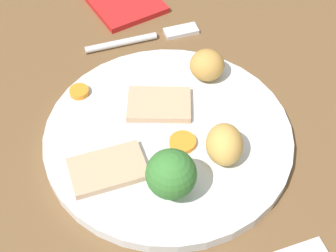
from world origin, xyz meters
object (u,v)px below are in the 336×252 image
(roast_potato_right, at_px, (207,65))
(broccoli_floret, at_px, (171,175))
(carrot_coin_front, at_px, (183,142))
(meat_slice_under, at_px, (159,104))
(roast_potato_left, at_px, (224,144))
(fork, at_px, (146,38))
(folded_napkin, at_px, (123,0))
(meat_slice_main, at_px, (108,169))
(dinner_plate, at_px, (168,136))
(carrot_coin_back, at_px, (79,92))

(roast_potato_right, bearing_deg, broccoli_floret, -29.73)
(broccoli_floret, bearing_deg, carrot_coin_front, 153.35)
(meat_slice_under, height_order, broccoli_floret, broccoli_floret)
(roast_potato_left, xyz_separation_m, fork, (-0.22, -0.03, -0.03))
(folded_napkin, bearing_deg, broccoli_floret, -3.62)
(roast_potato_right, xyz_separation_m, carrot_coin_front, (0.09, -0.06, -0.02))
(meat_slice_main, height_order, fork, meat_slice_main)
(meat_slice_under, height_order, carrot_coin_front, meat_slice_under)
(meat_slice_main, distance_m, folded_napkin, 0.30)
(roast_potato_right, relative_size, folded_napkin, 0.37)
(dinner_plate, relative_size, folded_napkin, 2.45)
(carrot_coin_front, bearing_deg, broccoli_floret, -26.65)
(roast_potato_left, relative_size, roast_potato_right, 1.14)
(meat_slice_main, distance_m, meat_slice_under, 0.10)
(dinner_plate, distance_m, broccoli_floret, 0.09)
(meat_slice_main, relative_size, roast_potato_right, 1.87)
(broccoli_floret, bearing_deg, folded_napkin, 176.38)
(roast_potato_right, distance_m, broccoli_floret, 0.17)
(meat_slice_main, bearing_deg, fork, 156.49)
(roast_potato_left, bearing_deg, meat_slice_under, -150.97)
(carrot_coin_front, xyz_separation_m, folded_napkin, (-0.28, -0.01, -0.01))
(roast_potato_left, distance_m, carrot_coin_front, 0.05)
(carrot_coin_front, xyz_separation_m, broccoli_floret, (0.06, -0.03, 0.03))
(meat_slice_main, distance_m, roast_potato_left, 0.12)
(dinner_plate, distance_m, folded_napkin, 0.26)
(meat_slice_main, xyz_separation_m, roast_potato_right, (-0.10, 0.14, 0.01))
(roast_potato_left, distance_m, carrot_coin_back, 0.18)
(roast_potato_left, relative_size, folded_napkin, 0.42)
(dinner_plate, xyz_separation_m, meat_slice_under, (-0.04, -0.00, 0.01))
(roast_potato_left, height_order, roast_potato_right, roast_potato_left)
(broccoli_floret, xyz_separation_m, folded_napkin, (-0.34, 0.02, -0.04))
(carrot_coin_front, relative_size, fork, 0.19)
(dinner_plate, relative_size, broccoli_floret, 4.63)
(meat_slice_main, height_order, carrot_coin_back, meat_slice_main)
(carrot_coin_back, relative_size, fork, 0.15)
(roast_potato_right, xyz_separation_m, folded_napkin, (-0.19, -0.06, -0.03))
(dinner_plate, xyz_separation_m, broccoli_floret, (0.08, -0.02, 0.04))
(carrot_coin_front, distance_m, fork, 0.19)
(roast_potato_right, height_order, fork, roast_potato_right)
(meat_slice_under, relative_size, broccoli_floret, 1.22)
(carrot_coin_front, bearing_deg, folded_napkin, -178.55)
(broccoli_floret, relative_size, folded_napkin, 0.53)
(broccoli_floret, bearing_deg, meat_slice_under, 171.34)
(carrot_coin_back, bearing_deg, meat_slice_under, 62.33)
(broccoli_floret, bearing_deg, meat_slice_main, -127.79)
(broccoli_floret, distance_m, folded_napkin, 0.34)
(roast_potato_left, xyz_separation_m, broccoli_floret, (0.03, -0.06, 0.01))
(meat_slice_under, xyz_separation_m, fork, (-0.13, 0.02, -0.01))
(meat_slice_main, height_order, broccoli_floret, broccoli_floret)
(roast_potato_right, relative_size, broccoli_floret, 0.70)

